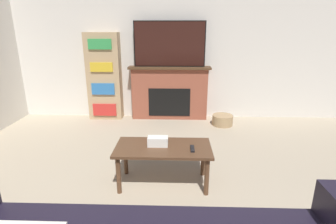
# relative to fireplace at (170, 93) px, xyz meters

# --- Properties ---
(wall_back) EXTENTS (6.95, 0.06, 2.70)m
(wall_back) POSITION_rel_fireplace_xyz_m (0.08, 0.14, 0.84)
(wall_back) COLOR silver
(wall_back) RESTS_ON ground_plane
(fireplace) EXTENTS (1.53, 0.28, 1.01)m
(fireplace) POSITION_rel_fireplace_xyz_m (0.00, 0.00, 0.00)
(fireplace) COLOR brown
(fireplace) RESTS_ON ground_plane
(tv) EXTENTS (1.30, 0.03, 0.81)m
(tv) POSITION_rel_fireplace_xyz_m (0.00, -0.02, 0.91)
(tv) COLOR black
(tv) RESTS_ON fireplace
(coffee_table) EXTENTS (1.04, 0.51, 0.45)m
(coffee_table) POSITION_rel_fireplace_xyz_m (-0.01, -2.31, -0.12)
(coffee_table) COLOR brown
(coffee_table) RESTS_ON ground_plane
(tissue_box) EXTENTS (0.22, 0.12, 0.10)m
(tissue_box) POSITION_rel_fireplace_xyz_m (-0.07, -2.28, -0.01)
(tissue_box) COLOR white
(tissue_box) RESTS_ON coffee_table
(remote_control) EXTENTS (0.04, 0.15, 0.02)m
(remote_control) POSITION_rel_fireplace_xyz_m (0.31, -2.37, -0.04)
(remote_control) COLOR black
(remote_control) RESTS_ON coffee_table
(bookshelf) EXTENTS (0.62, 0.29, 1.62)m
(bookshelf) POSITION_rel_fireplace_xyz_m (-1.24, -0.02, 0.30)
(bookshelf) COLOR tan
(bookshelf) RESTS_ON ground_plane
(storage_basket) EXTENTS (0.37, 0.37, 0.19)m
(storage_basket) POSITION_rel_fireplace_xyz_m (0.98, -0.37, -0.42)
(storage_basket) COLOR tan
(storage_basket) RESTS_ON ground_plane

